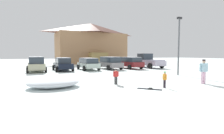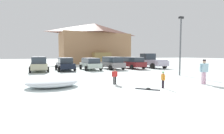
{
  "view_description": "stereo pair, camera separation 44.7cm",
  "coord_description": "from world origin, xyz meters",
  "px_view_note": "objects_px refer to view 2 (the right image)",
  "views": [
    {
      "loc": [
        -7.19,
        -6.21,
        2.0
      ],
      "look_at": [
        -1.4,
        6.76,
        0.98
      ],
      "focal_mm": 28.0,
      "sensor_mm": 36.0,
      "label": 1
    },
    {
      "loc": [
        -6.78,
        -6.39,
        2.0
      ],
      "look_at": [
        -1.4,
        6.76,
        0.98
      ],
      "focal_mm": 28.0,
      "sensor_mm": 36.0,
      "label": 2
    }
  ],
  "objects_px": {
    "skier_child_in_orange_jacket": "(163,79)",
    "pair_of_skis": "(148,89)",
    "parked_maroon_van": "(132,62)",
    "skier_child_in_red_jacket": "(115,76)",
    "parked_black_sedan": "(65,64)",
    "parked_beige_suv": "(39,63)",
    "parked_silver_wagon": "(90,63)",
    "pickup_truck": "(151,61)",
    "ski_lodge": "(95,43)",
    "skier_adult_in_blue_parka": "(204,70)",
    "plowed_snow_pile": "(53,82)",
    "parked_grey_wagon": "(112,62)",
    "lamp_post": "(180,43)"
  },
  "relations": [
    {
      "from": "skier_child_in_orange_jacket",
      "to": "pair_of_skis",
      "type": "xyz_separation_m",
      "value": [
        -1.07,
        0.01,
        -0.54
      ]
    },
    {
      "from": "parked_maroon_van",
      "to": "skier_child_in_red_jacket",
      "type": "distance_m",
      "value": 13.42
    },
    {
      "from": "parked_black_sedan",
      "to": "skier_child_in_red_jacket",
      "type": "xyz_separation_m",
      "value": [
        1.77,
        -11.62,
        -0.23
      ]
    },
    {
      "from": "parked_beige_suv",
      "to": "skier_child_in_orange_jacket",
      "type": "height_order",
      "value": "parked_beige_suv"
    },
    {
      "from": "parked_silver_wagon",
      "to": "skier_child_in_orange_jacket",
      "type": "xyz_separation_m",
      "value": [
        0.71,
        -13.79,
        -0.29
      ]
    },
    {
      "from": "parked_maroon_van",
      "to": "pickup_truck",
      "type": "height_order",
      "value": "pickup_truck"
    },
    {
      "from": "ski_lodge",
      "to": "parked_maroon_van",
      "type": "xyz_separation_m",
      "value": [
        0.51,
        -16.94,
        -3.68
      ]
    },
    {
      "from": "ski_lodge",
      "to": "parked_maroon_van",
      "type": "bearing_deg",
      "value": -88.29
    },
    {
      "from": "skier_child_in_orange_jacket",
      "to": "skier_adult_in_blue_parka",
      "type": "relative_size",
      "value": 0.59
    },
    {
      "from": "skier_adult_in_blue_parka",
      "to": "plowed_snow_pile",
      "type": "height_order",
      "value": "skier_adult_in_blue_parka"
    },
    {
      "from": "parked_beige_suv",
      "to": "skier_child_in_red_jacket",
      "type": "height_order",
      "value": "parked_beige_suv"
    },
    {
      "from": "parked_grey_wagon",
      "to": "parked_maroon_van",
      "type": "xyz_separation_m",
      "value": [
        3.04,
        -0.2,
        -0.02
      ]
    },
    {
      "from": "skier_child_in_red_jacket",
      "to": "ski_lodge",
      "type": "bearing_deg",
      "value": 76.03
    },
    {
      "from": "parked_silver_wagon",
      "to": "lamp_post",
      "type": "distance_m",
      "value": 11.38
    },
    {
      "from": "pickup_truck",
      "to": "skier_child_in_red_jacket",
      "type": "bearing_deg",
      "value": -133.39
    },
    {
      "from": "parked_silver_wagon",
      "to": "lamp_post",
      "type": "bearing_deg",
      "value": -55.33
    },
    {
      "from": "pickup_truck",
      "to": "skier_child_in_orange_jacket",
      "type": "distance_m",
      "value": 16.34
    },
    {
      "from": "parked_beige_suv",
      "to": "pair_of_skis",
      "type": "relative_size",
      "value": 3.76
    },
    {
      "from": "parked_silver_wagon",
      "to": "skier_adult_in_blue_parka",
      "type": "relative_size",
      "value": 2.68
    },
    {
      "from": "skier_child_in_red_jacket",
      "to": "skier_adult_in_blue_parka",
      "type": "xyz_separation_m",
      "value": [
        5.6,
        -2.19,
        0.35
      ]
    },
    {
      "from": "parked_grey_wagon",
      "to": "parked_maroon_van",
      "type": "relative_size",
      "value": 1.01
    },
    {
      "from": "parked_beige_suv",
      "to": "lamp_post",
      "type": "height_order",
      "value": "lamp_post"
    },
    {
      "from": "parked_silver_wagon",
      "to": "pickup_truck",
      "type": "relative_size",
      "value": 0.82
    },
    {
      "from": "skier_adult_in_blue_parka",
      "to": "parked_grey_wagon",
      "type": "bearing_deg",
      "value": 94.87
    },
    {
      "from": "plowed_snow_pile",
      "to": "parked_maroon_van",
      "type": "bearing_deg",
      "value": 42.62
    },
    {
      "from": "ski_lodge",
      "to": "pair_of_skis",
      "type": "bearing_deg",
      "value": -101.02
    },
    {
      "from": "parked_grey_wagon",
      "to": "skier_child_in_red_jacket",
      "type": "relative_size",
      "value": 4.34
    },
    {
      "from": "parked_grey_wagon",
      "to": "pickup_truck",
      "type": "distance_m",
      "value": 6.42
    },
    {
      "from": "parked_silver_wagon",
      "to": "skier_child_in_orange_jacket",
      "type": "distance_m",
      "value": 13.81
    },
    {
      "from": "parked_maroon_van",
      "to": "parked_grey_wagon",
      "type": "bearing_deg",
      "value": 176.33
    },
    {
      "from": "parked_beige_suv",
      "to": "parked_black_sedan",
      "type": "height_order",
      "value": "parked_beige_suv"
    },
    {
      "from": "skier_adult_in_blue_parka",
      "to": "skier_child_in_red_jacket",
      "type": "bearing_deg",
      "value": 158.61
    },
    {
      "from": "parked_silver_wagon",
      "to": "skier_child_in_orange_jacket",
      "type": "bearing_deg",
      "value": -87.06
    },
    {
      "from": "parked_black_sedan",
      "to": "pair_of_skis",
      "type": "xyz_separation_m",
      "value": [
        2.84,
        -13.93,
        -0.8
      ]
    },
    {
      "from": "parked_silver_wagon",
      "to": "parked_black_sedan",
      "type": "bearing_deg",
      "value": 177.32
    },
    {
      "from": "skier_adult_in_blue_parka",
      "to": "pair_of_skis",
      "type": "bearing_deg",
      "value": -178.57
    },
    {
      "from": "skier_adult_in_blue_parka",
      "to": "plowed_snow_pile",
      "type": "distance_m",
      "value": 9.95
    },
    {
      "from": "lamp_post",
      "to": "parked_grey_wagon",
      "type": "bearing_deg",
      "value": 110.18
    },
    {
      "from": "parked_silver_wagon",
      "to": "pickup_truck",
      "type": "bearing_deg",
      "value": 0.11
    },
    {
      "from": "parked_beige_suv",
      "to": "parked_silver_wagon",
      "type": "height_order",
      "value": "parked_beige_suv"
    },
    {
      "from": "parked_grey_wagon",
      "to": "pair_of_skis",
      "type": "distance_m",
      "value": 14.08
    },
    {
      "from": "parked_beige_suv",
      "to": "skier_child_in_red_jacket",
      "type": "xyz_separation_m",
      "value": [
        4.79,
        -11.59,
        -0.35
      ]
    },
    {
      "from": "skier_child_in_orange_jacket",
      "to": "lamp_post",
      "type": "xyz_separation_m",
      "value": [
        5.63,
        4.61,
        2.57
      ]
    },
    {
      "from": "pair_of_skis",
      "to": "lamp_post",
      "type": "bearing_deg",
      "value": 34.49
    },
    {
      "from": "parked_black_sedan",
      "to": "lamp_post",
      "type": "bearing_deg",
      "value": -44.33
    },
    {
      "from": "parked_grey_wagon",
      "to": "lamp_post",
      "type": "xyz_separation_m",
      "value": [
        3.32,
        -9.03,
        2.21
      ]
    },
    {
      "from": "pickup_truck",
      "to": "parked_grey_wagon",
      "type": "bearing_deg",
      "value": -178.59
    },
    {
      "from": "pickup_truck",
      "to": "skier_adult_in_blue_parka",
      "type": "distance_m",
      "value": 14.66
    },
    {
      "from": "parked_grey_wagon",
      "to": "pickup_truck",
      "type": "relative_size",
      "value": 0.84
    },
    {
      "from": "parked_maroon_van",
      "to": "parked_black_sedan",
      "type": "bearing_deg",
      "value": 177.01
    }
  ]
}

